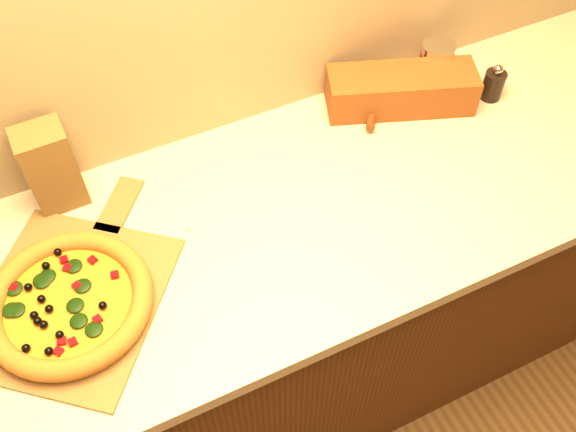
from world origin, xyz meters
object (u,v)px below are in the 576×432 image
object	(u,v)px
rolling_pin	(375,81)
coffee_canister	(436,63)
pizza_peel	(73,295)
pepper_grinder	(493,84)
pizza	(69,303)

from	to	relation	value
rolling_pin	coffee_canister	distance (m)	0.16
pizza_peel	rolling_pin	distance (m)	0.94
pizza_peel	coffee_canister	size ratio (longest dim) A/B	4.56
rolling_pin	pizza_peel	bearing A→B (deg)	-162.01
pepper_grinder	rolling_pin	xyz separation A→B (m)	(-0.26, 0.16, -0.02)
pizza	coffee_canister	xyz separation A→B (m)	(1.06, 0.28, 0.03)
pizza_peel	pizza	xyz separation A→B (m)	(-0.01, -0.03, 0.03)
rolling_pin	coffee_canister	size ratio (longest dim) A/B	2.56
pizza_peel	pepper_grinder	bearing A→B (deg)	45.47
pepper_grinder	pizza	bearing A→B (deg)	-172.18
pizza_peel	coffee_canister	xyz separation A→B (m)	(1.04, 0.24, 0.06)
pizza_peel	rolling_pin	xyz separation A→B (m)	(0.89, 0.29, 0.02)
rolling_pin	coffee_canister	world-z (taller)	coffee_canister
pepper_grinder	rolling_pin	distance (m)	0.31
pizza	pepper_grinder	bearing A→B (deg)	7.82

